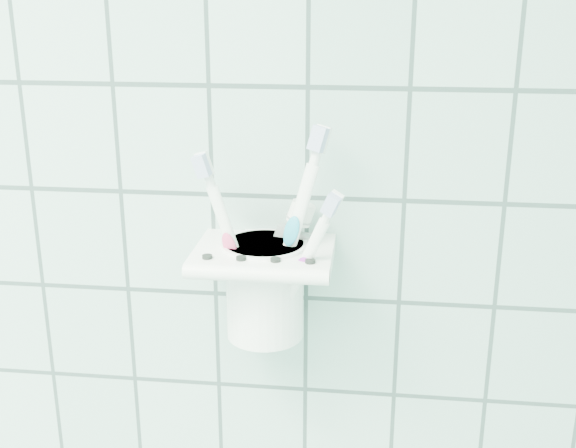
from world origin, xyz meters
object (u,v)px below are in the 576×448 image
at_px(holder_bracket, 264,256).
at_px(toothbrush_pink, 260,241).
at_px(toothbrush_blue, 263,232).
at_px(toothpaste_tube, 262,251).
at_px(cup, 265,286).
at_px(toothbrush_orange, 271,248).

xyz_separation_m(holder_bracket, toothbrush_pink, (-0.00, -0.01, 0.02)).
bearing_deg(toothbrush_blue, toothpaste_tube, 124.04).
distance_m(cup, toothbrush_orange, 0.05).
bearing_deg(holder_bracket, toothbrush_pink, -111.83).
bearing_deg(toothbrush_blue, holder_bracket, 116.45).
bearing_deg(cup, holder_bracket, -83.21).
xyz_separation_m(holder_bracket, toothbrush_orange, (0.01, -0.01, 0.01)).
height_order(holder_bracket, cup, same).
bearing_deg(toothbrush_orange, cup, 149.99).
xyz_separation_m(holder_bracket, cup, (-0.00, 0.00, -0.03)).
xyz_separation_m(cup, toothbrush_pink, (-0.00, -0.01, 0.05)).
xyz_separation_m(holder_bracket, toothpaste_tube, (-0.01, 0.02, -0.00)).
bearing_deg(holder_bracket, toothbrush_blue, -86.15).
relative_size(toothbrush_blue, toothpaste_tube, 1.50).
height_order(cup, toothbrush_blue, toothbrush_blue).
distance_m(toothbrush_pink, toothbrush_blue, 0.01).
height_order(toothbrush_pink, toothbrush_blue, toothbrush_blue).
xyz_separation_m(holder_bracket, toothbrush_blue, (0.00, -0.01, 0.03)).
bearing_deg(toothbrush_orange, toothbrush_blue, -118.63).
bearing_deg(toothpaste_tube, cup, -58.52).
relative_size(cup, toothbrush_blue, 0.47).
bearing_deg(toothpaste_tube, holder_bracket, -60.72).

